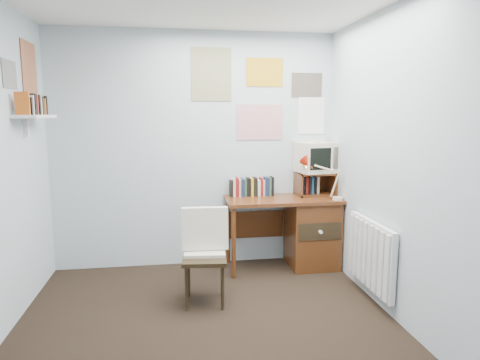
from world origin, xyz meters
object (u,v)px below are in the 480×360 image
object	(u,v)px
desk_lamp	(339,181)
wall_shelf	(35,116)
tv_riser	(315,184)
desk_chair	(205,259)
crt_tv	(316,156)
radiator	(371,254)
desk	(307,229)

from	to	relation	value
desk_lamp	wall_shelf	bearing A→B (deg)	-176.16
tv_riser	wall_shelf	bearing A→B (deg)	-169.68
desk_chair	tv_riser	distance (m)	1.62
desk_chair	crt_tv	size ratio (longest dim) A/B	2.13
radiator	tv_riser	bearing A→B (deg)	99.28
desk_chair	wall_shelf	size ratio (longest dim) A/B	1.29
crt_tv	wall_shelf	xyz separation A→B (m)	(-2.70, -0.51, 0.43)
desk	crt_tv	size ratio (longest dim) A/B	3.18
desk_lamp	wall_shelf	size ratio (longest dim) A/B	0.65
wall_shelf	desk_lamp	bearing A→B (deg)	3.87
desk_lamp	radiator	size ratio (longest dim) A/B	0.50
radiator	wall_shelf	world-z (taller)	wall_shelf
desk	desk_lamp	xyz separation A→B (m)	(0.27, -0.19, 0.56)
radiator	wall_shelf	bearing A→B (deg)	169.11
desk	desk_lamp	size ratio (longest dim) A/B	2.99
desk_chair	desk_lamp	xyz separation A→B (m)	(1.43, 0.58, 0.56)
desk_chair	tv_riser	bearing A→B (deg)	40.21
desk_chair	crt_tv	world-z (taller)	crt_tv
crt_tv	desk	bearing A→B (deg)	-145.94
radiator	desk	bearing A→B (deg)	107.24
desk_lamp	tv_riser	world-z (taller)	desk_lamp
crt_tv	wall_shelf	distance (m)	2.78
crt_tv	radiator	size ratio (longest dim) A/B	0.47
desk_chair	radiator	bearing A→B (deg)	-0.65
desk_lamp	crt_tv	xyz separation A→B (m)	(-0.14, 0.32, 0.23)
crt_tv	desk_lamp	bearing A→B (deg)	-77.66
desk_lamp	crt_tv	size ratio (longest dim) A/B	1.06
desk_lamp	radiator	distance (m)	0.92
desk_chair	tv_riser	world-z (taller)	tv_riser
desk_lamp	wall_shelf	distance (m)	2.92
desk	wall_shelf	distance (m)	2.87
wall_shelf	desk	bearing A→B (deg)	8.40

